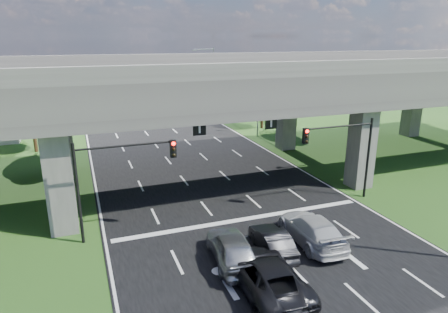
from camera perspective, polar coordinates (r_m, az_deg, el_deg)
ground at (r=23.77m, az=6.30°, el=-12.39°), size 160.00×160.00×0.00m
road at (r=32.14m, az=-1.68°, el=-4.24°), size 18.00×120.00×0.03m
overpass at (r=32.11m, az=-2.98°, el=10.29°), size 80.00×15.00×10.00m
signal_right at (r=29.28m, az=16.89°, el=1.50°), size 5.76×0.54×6.00m
signal_left at (r=23.62m, az=-15.13°, el=-1.98°), size 5.76×0.54×6.00m
streetlight_far at (r=47.12m, az=4.49°, el=9.80°), size 3.38×0.25×10.00m
streetlight_beyond at (r=61.92m, az=-1.84°, el=11.51°), size 3.38×0.25×10.00m
tree_left_near at (r=45.15m, az=-25.91°, el=6.55°), size 4.50×4.50×7.80m
tree_left_mid at (r=53.46m, az=-28.35°, el=6.87°), size 3.91×3.90×6.76m
tree_left_far at (r=60.87m, az=-23.81°, el=9.36°), size 4.80×4.80×8.32m
tree_right_near at (r=52.13m, az=5.58°, el=8.95°), size 4.20×4.20×7.28m
tree_right_mid at (r=60.61m, az=4.83°, el=9.76°), size 3.91×3.90×6.76m
tree_right_far at (r=66.41m, az=-1.33°, el=10.98°), size 4.50×4.50×7.80m
car_silver at (r=21.52m, az=1.14°, el=-12.93°), size 2.59×5.22×1.71m
car_dark at (r=22.60m, az=6.90°, el=-11.97°), size 1.91×4.34×1.38m
car_white at (r=24.04m, az=12.42°, el=-10.11°), size 2.61×5.68×1.61m
car_trailing at (r=19.57m, az=6.17°, el=-16.50°), size 2.98×5.98×1.63m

